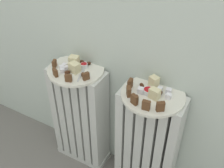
# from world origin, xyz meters

# --- Properties ---
(radiator_left) EXTENTS (0.31, 0.13, 0.62)m
(radiator_left) POSITION_xyz_m (-0.20, 0.28, 0.31)
(radiator_left) COLOR silver
(radiator_left) RESTS_ON ground_plane
(radiator_right) EXTENTS (0.31, 0.13, 0.62)m
(radiator_right) POSITION_xyz_m (0.20, 0.28, 0.31)
(radiator_right) COLOR silver
(radiator_right) RESTS_ON ground_plane
(plate_left) EXTENTS (0.28, 0.28, 0.01)m
(plate_left) POSITION_xyz_m (-0.20, 0.28, 0.63)
(plate_left) COLOR silver
(plate_left) RESTS_ON radiator_left
(plate_right) EXTENTS (0.28, 0.28, 0.01)m
(plate_right) POSITION_xyz_m (0.20, 0.28, 0.63)
(plate_right) COLOR silver
(plate_right) RESTS_ON radiator_right
(dark_cake_slice_left_0) EXTENTS (0.02, 0.03, 0.04)m
(dark_cake_slice_left_0) POSITION_xyz_m (-0.30, 0.24, 0.65)
(dark_cake_slice_left_0) COLOR #56351E
(dark_cake_slice_left_0) RESTS_ON plate_left
(dark_cake_slice_left_1) EXTENTS (0.03, 0.03, 0.04)m
(dark_cake_slice_left_1) POSITION_xyz_m (-0.25, 0.19, 0.65)
(dark_cake_slice_left_1) COLOR #56351E
(dark_cake_slice_left_1) RESTS_ON plate_left
(dark_cake_slice_left_2) EXTENTS (0.03, 0.02, 0.04)m
(dark_cake_slice_left_2) POSITION_xyz_m (-0.17, 0.18, 0.65)
(dark_cake_slice_left_2) COLOR #56351E
(dark_cake_slice_left_2) RESTS_ON plate_left
(dark_cake_slice_left_3) EXTENTS (0.03, 0.03, 0.04)m
(dark_cake_slice_left_3) POSITION_xyz_m (-0.11, 0.23, 0.65)
(dark_cake_slice_left_3) COLOR #56351E
(dark_cake_slice_left_3) RESTS_ON plate_left
(marble_cake_slice_left_0) EXTENTS (0.05, 0.05, 0.05)m
(marble_cake_slice_left_0) POSITION_xyz_m (-0.22, 0.30, 0.66)
(marble_cake_slice_left_0) COLOR beige
(marble_cake_slice_left_0) RESTS_ON plate_left
(marble_cake_slice_left_1) EXTENTS (0.05, 0.05, 0.05)m
(marble_cake_slice_left_1) POSITION_xyz_m (-0.19, 0.26, 0.66)
(marble_cake_slice_left_1) COLOR beige
(marble_cake_slice_left_1) RESTS_ON plate_left
(turkish_delight_left_0) EXTENTS (0.03, 0.03, 0.02)m
(turkish_delight_left_0) POSITION_xyz_m (-0.25, 0.24, 0.64)
(turkish_delight_left_0) COLOR white
(turkish_delight_left_0) RESTS_ON plate_left
(turkish_delight_left_1) EXTENTS (0.03, 0.03, 0.02)m
(turkish_delight_left_1) POSITION_xyz_m (-0.24, 0.23, 0.64)
(turkish_delight_left_1) COLOR white
(turkish_delight_left_1) RESTS_ON plate_left
(turkish_delight_left_2) EXTENTS (0.02, 0.02, 0.02)m
(turkish_delight_left_2) POSITION_xyz_m (-0.25, 0.26, 0.64)
(turkish_delight_left_2) COLOR white
(turkish_delight_left_2) RESTS_ON plate_left
(turkish_delight_left_3) EXTENTS (0.02, 0.02, 0.02)m
(turkish_delight_left_3) POSITION_xyz_m (-0.23, 0.25, 0.64)
(turkish_delight_left_3) COLOR white
(turkish_delight_left_3) RESTS_ON plate_left
(medjool_date_left_0) EXTENTS (0.03, 0.03, 0.02)m
(medjool_date_left_0) POSITION_xyz_m (-0.14, 0.25, 0.64)
(medjool_date_left_0) COLOR #3D1E0F
(medjool_date_left_0) RESTS_ON plate_left
(medjool_date_left_1) EXTENTS (0.03, 0.02, 0.02)m
(medjool_date_left_1) POSITION_xyz_m (-0.20, 0.34, 0.64)
(medjool_date_left_1) COLOR #3D1E0F
(medjool_date_left_1) RESTS_ON plate_left
(medjool_date_left_2) EXTENTS (0.03, 0.03, 0.02)m
(medjool_date_left_2) POSITION_xyz_m (-0.21, 0.23, 0.64)
(medjool_date_left_2) COLOR #3D1E0F
(medjool_date_left_2) RESTS_ON plate_left
(medjool_date_left_3) EXTENTS (0.03, 0.03, 0.02)m
(medjool_date_left_3) POSITION_xyz_m (-0.17, 0.34, 0.64)
(medjool_date_left_3) COLOR #3D1E0F
(medjool_date_left_3) RESTS_ON plate_left
(jam_bowl_left) EXTENTS (0.04, 0.04, 0.02)m
(jam_bowl_left) POSITION_xyz_m (-0.17, 0.31, 0.65)
(jam_bowl_left) COLOR white
(jam_bowl_left) RESTS_ON plate_left
(dark_cake_slice_right_0) EXTENTS (0.02, 0.03, 0.04)m
(dark_cake_slice_right_0) POSITION_xyz_m (0.09, 0.27, 0.66)
(dark_cake_slice_right_0) COLOR #56351E
(dark_cake_slice_right_0) RESTS_ON plate_right
(dark_cake_slice_right_1) EXTENTS (0.03, 0.04, 0.04)m
(dark_cake_slice_right_1) POSITION_xyz_m (0.11, 0.22, 0.66)
(dark_cake_slice_right_1) COLOR #56351E
(dark_cake_slice_right_1) RESTS_ON plate_right
(dark_cake_slice_right_2) EXTENTS (0.04, 0.03, 0.04)m
(dark_cake_slice_right_2) POSITION_xyz_m (0.16, 0.18, 0.66)
(dark_cake_slice_right_2) COLOR #56351E
(dark_cake_slice_right_2) RESTS_ON plate_right
(dark_cake_slice_right_3) EXTENTS (0.03, 0.02, 0.04)m
(dark_cake_slice_right_3) POSITION_xyz_m (0.21, 0.17, 0.66)
(dark_cake_slice_right_3) COLOR #56351E
(dark_cake_slice_right_3) RESTS_ON plate_right
(dark_cake_slice_right_4) EXTENTS (0.04, 0.03, 0.04)m
(dark_cake_slice_right_4) POSITION_xyz_m (0.26, 0.19, 0.66)
(dark_cake_slice_right_4) COLOR #56351E
(dark_cake_slice_right_4) RESTS_ON plate_right
(marble_cake_slice_right_0) EXTENTS (0.05, 0.04, 0.05)m
(marble_cake_slice_right_0) POSITION_xyz_m (0.18, 0.33, 0.66)
(marble_cake_slice_right_0) COLOR beige
(marble_cake_slice_right_0) RESTS_ON plate_right
(marble_cake_slice_right_1) EXTENTS (0.05, 0.04, 0.05)m
(marble_cake_slice_right_1) POSITION_xyz_m (0.21, 0.26, 0.66)
(marble_cake_slice_right_1) COLOR beige
(marble_cake_slice_right_1) RESTS_ON plate_right
(turkish_delight_right_0) EXTENTS (0.02, 0.02, 0.02)m
(turkish_delight_right_0) POSITION_xyz_m (0.22, 0.31, 0.64)
(turkish_delight_right_0) COLOR white
(turkish_delight_right_0) RESTS_ON plate_right
(turkish_delight_right_1) EXTENTS (0.03, 0.03, 0.02)m
(turkish_delight_right_1) POSITION_xyz_m (0.15, 0.26, 0.65)
(turkish_delight_right_1) COLOR white
(turkish_delight_right_1) RESTS_ON plate_right
(turkish_delight_right_2) EXTENTS (0.03, 0.03, 0.02)m
(turkish_delight_right_2) POSITION_xyz_m (0.25, 0.32, 0.65)
(turkish_delight_right_2) COLOR white
(turkish_delight_right_2) RESTS_ON plate_right
(turkish_delight_right_3) EXTENTS (0.02, 0.02, 0.02)m
(turkish_delight_right_3) POSITION_xyz_m (0.27, 0.28, 0.65)
(turkish_delight_right_3) COLOR white
(turkish_delight_right_3) RESTS_ON plate_right
(medjool_date_right_0) EXTENTS (0.02, 0.03, 0.02)m
(medjool_date_right_0) POSITION_xyz_m (0.15, 0.22, 0.64)
(medjool_date_right_0) COLOR #3D1E0F
(medjool_date_right_0) RESTS_ON plate_right
(medjool_date_right_1) EXTENTS (0.03, 0.03, 0.02)m
(medjool_date_right_1) POSITION_xyz_m (0.14, 0.30, 0.64)
(medjool_date_right_1) COLOR #3D1E0F
(medjool_date_right_1) RESTS_ON plate_right
(medjool_date_right_2) EXTENTS (0.02, 0.03, 0.01)m
(medjool_date_right_2) POSITION_xyz_m (0.23, 0.29, 0.64)
(medjool_date_right_2) COLOR #3D1E0F
(medjool_date_right_2) RESTS_ON plate_right
(jam_bowl_right) EXTENTS (0.05, 0.05, 0.02)m
(jam_bowl_right) POSITION_xyz_m (0.18, 0.28, 0.65)
(jam_bowl_right) COLOR white
(jam_bowl_right) RESTS_ON plate_right
(fork) EXTENTS (0.05, 0.10, 0.00)m
(fork) POSITION_xyz_m (-0.15, 0.25, 0.64)
(fork) COLOR #B7B7BC
(fork) RESTS_ON plate_left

